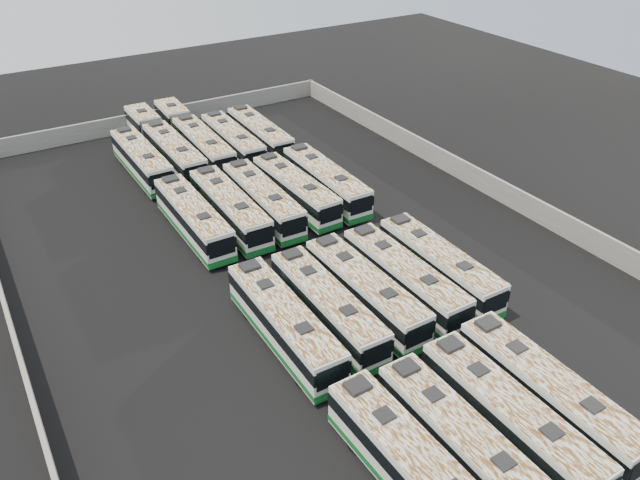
{
  "coord_description": "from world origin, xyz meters",
  "views": [
    {
      "loc": [
        -21.38,
        -38.01,
        29.49
      ],
      "look_at": [
        1.87,
        0.16,
        1.6
      ],
      "focal_mm": 35.0,
      "sensor_mm": 36.0,
      "label": 1
    }
  ],
  "objects_px": {
    "bus_front_left": "(463,445)",
    "bus_midfront_center": "(365,291)",
    "bus_midfront_right": "(404,278)",
    "bus_midback_far_right": "(326,181)",
    "bus_back_far_right": "(260,134)",
    "bus_midback_right": "(295,190)",
    "bus_midback_center": "(263,200)",
    "bus_back_left": "(164,143)",
    "bus_back_right": "(233,141)",
    "bus_back_center": "(193,136)",
    "bus_midfront_far_right": "(439,265)",
    "bus_midback_far_left": "(193,218)",
    "bus_midfront_left": "(327,307)",
    "bus_midfront_far_left": "(284,323)",
    "bus_front_right": "(547,394)",
    "bus_midback_left": "(230,208)",
    "bus_front_center": "(509,418)",
    "bus_back_far_left": "(142,160)"
  },
  "relations": [
    {
      "from": "bus_front_left",
      "to": "bus_midfront_center",
      "type": "xyz_separation_m",
      "value": [
        3.46,
        14.41,
        0.03
      ]
    },
    {
      "from": "bus_midfront_right",
      "to": "bus_midback_far_right",
      "type": "distance_m",
      "value": 17.43
    },
    {
      "from": "bus_back_far_right",
      "to": "bus_midback_right",
      "type": "bearing_deg",
      "value": -101.82
    },
    {
      "from": "bus_back_far_right",
      "to": "bus_midback_center",
      "type": "bearing_deg",
      "value": -114.32
    },
    {
      "from": "bus_back_left",
      "to": "bus_back_right",
      "type": "relative_size",
      "value": 1.59
    },
    {
      "from": "bus_midback_center",
      "to": "bus_back_center",
      "type": "distance_m",
      "value": 17.91
    },
    {
      "from": "bus_midfront_far_right",
      "to": "bus_midback_far_left",
      "type": "relative_size",
      "value": 0.98
    },
    {
      "from": "bus_midfront_right",
      "to": "bus_midfront_left",
      "type": "bearing_deg",
      "value": 178.54
    },
    {
      "from": "bus_midfront_far_left",
      "to": "bus_midfront_left",
      "type": "xyz_separation_m",
      "value": [
        3.53,
        0.07,
        -0.05
      ]
    },
    {
      "from": "bus_front_left",
      "to": "bus_midback_right",
      "type": "height_order",
      "value": "bus_midback_right"
    },
    {
      "from": "bus_midfront_far_right",
      "to": "bus_back_left",
      "type": "bearing_deg",
      "value": 107.19
    },
    {
      "from": "bus_midfront_far_right",
      "to": "bus_back_left",
      "type": "distance_m",
      "value": 36.19
    },
    {
      "from": "bus_midfront_far_left",
      "to": "bus_midback_far_right",
      "type": "distance_m",
      "value": 21.97
    },
    {
      "from": "bus_front_right",
      "to": "bus_midback_far_right",
      "type": "distance_m",
      "value": 31.26
    },
    {
      "from": "bus_midfront_center",
      "to": "bus_front_right",
      "type": "bearing_deg",
      "value": -77.11
    },
    {
      "from": "bus_midfront_center",
      "to": "bus_midfront_right",
      "type": "distance_m",
      "value": 3.45
    },
    {
      "from": "bus_front_left",
      "to": "bus_back_left",
      "type": "bearing_deg",
      "value": 89.62
    },
    {
      "from": "bus_midfront_left",
      "to": "bus_midback_left",
      "type": "height_order",
      "value": "bus_midback_left"
    },
    {
      "from": "bus_midback_center",
      "to": "bus_midback_far_right",
      "type": "height_order",
      "value": "bus_midback_far_right"
    },
    {
      "from": "bus_midfront_left",
      "to": "bus_back_far_right",
      "type": "xyz_separation_m",
      "value": [
        10.29,
        31.23,
        0.01
      ]
    },
    {
      "from": "bus_front_right",
      "to": "bus_midfront_left",
      "type": "bearing_deg",
      "value": 115.94
    },
    {
      "from": "bus_front_center",
      "to": "bus_midback_far_left",
      "type": "bearing_deg",
      "value": 102.3
    },
    {
      "from": "bus_back_center",
      "to": "bus_midfront_far_left",
      "type": "bearing_deg",
      "value": -99.91
    },
    {
      "from": "bus_midback_right",
      "to": "bus_back_far_left",
      "type": "relative_size",
      "value": 0.98
    },
    {
      "from": "bus_back_far_left",
      "to": "bus_back_far_right",
      "type": "relative_size",
      "value": 1.01
    },
    {
      "from": "bus_midfront_left",
      "to": "bus_front_center",
      "type": "bearing_deg",
      "value": -75.69
    },
    {
      "from": "bus_midfront_left",
      "to": "bus_back_left",
      "type": "xyz_separation_m",
      "value": [
        -0.05,
        34.57,
        0.04
      ]
    },
    {
      "from": "bus_front_center",
      "to": "bus_back_far_left",
      "type": "xyz_separation_m",
      "value": [
        -7.04,
        45.56,
        0.02
      ]
    },
    {
      "from": "bus_midfront_far_left",
      "to": "bus_front_right",
      "type": "bearing_deg",
      "value": -53.0
    },
    {
      "from": "bus_front_left",
      "to": "bus_midback_left",
      "type": "height_order",
      "value": "bus_midback_left"
    },
    {
      "from": "bus_midback_center",
      "to": "bus_midfront_far_left",
      "type": "bearing_deg",
      "value": -110.8
    },
    {
      "from": "bus_back_far_left",
      "to": "bus_midfront_right",
      "type": "bearing_deg",
      "value": -72.21
    },
    {
      "from": "bus_back_far_right",
      "to": "bus_back_center",
      "type": "bearing_deg",
      "value": 154.49
    },
    {
      "from": "bus_midback_right",
      "to": "bus_midback_far_right",
      "type": "relative_size",
      "value": 0.97
    },
    {
      "from": "bus_front_center",
      "to": "bus_midback_far_right",
      "type": "distance_m",
      "value": 31.94
    },
    {
      "from": "bus_front_center",
      "to": "bus_midback_far_left",
      "type": "xyz_separation_m",
      "value": [
        -6.93,
        31.19,
        0.01
      ]
    },
    {
      "from": "bus_front_center",
      "to": "bus_midfront_right",
      "type": "height_order",
      "value": "bus_midfront_right"
    },
    {
      "from": "bus_front_center",
      "to": "bus_midfront_far_left",
      "type": "distance_m",
      "value": 15.8
    },
    {
      "from": "bus_back_far_left",
      "to": "bus_back_right",
      "type": "relative_size",
      "value": 1.02
    },
    {
      "from": "bus_midback_center",
      "to": "bus_midback_far_right",
      "type": "distance_m",
      "value": 7.04
    },
    {
      "from": "bus_midback_right",
      "to": "bus_back_far_right",
      "type": "bearing_deg",
      "value": 75.48
    },
    {
      "from": "bus_midfront_right",
      "to": "bus_midback_center",
      "type": "distance_m",
      "value": 17.25
    },
    {
      "from": "bus_front_left",
      "to": "bus_midback_far_left",
      "type": "xyz_separation_m",
      "value": [
        -3.37,
        31.26,
        0.04
      ]
    },
    {
      "from": "bus_midfront_center",
      "to": "bus_midfront_far_right",
      "type": "distance_m",
      "value": 6.97
    },
    {
      "from": "bus_front_center",
      "to": "bus_back_right",
      "type": "relative_size",
      "value": 1.01
    },
    {
      "from": "bus_front_left",
      "to": "bus_midfront_far_right",
      "type": "distance_m",
      "value": 17.62
    },
    {
      "from": "bus_front_center",
      "to": "bus_midback_far_left",
      "type": "relative_size",
      "value": 0.99
    },
    {
      "from": "bus_midfront_far_left",
      "to": "bus_midback_left",
      "type": "relative_size",
      "value": 1.0
    },
    {
      "from": "bus_back_right",
      "to": "bus_midfront_far_right",
      "type": "bearing_deg",
      "value": -82.29
    },
    {
      "from": "bus_midfront_left",
      "to": "bus_back_far_right",
      "type": "relative_size",
      "value": 0.99
    }
  ]
}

